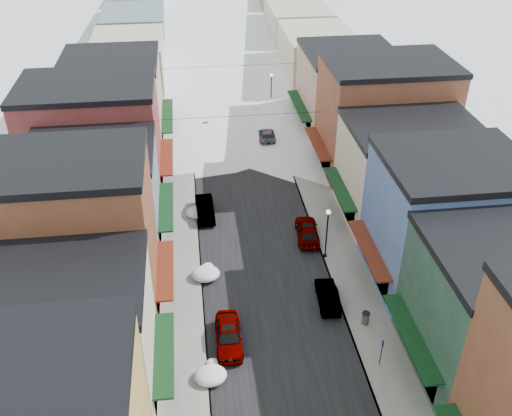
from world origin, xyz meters
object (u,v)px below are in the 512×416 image
object	(u,v)px
car_dark_hatch	(205,209)
trash_can	(366,318)
car_green_sedan	(328,296)
streetlamp_near	(327,228)
car_silver_sedan	(228,336)

from	to	relation	value
car_dark_hatch	trash_can	xyz separation A→B (m)	(10.57, -15.49, -0.10)
car_dark_hatch	car_green_sedan	world-z (taller)	car_dark_hatch
car_dark_hatch	streetlamp_near	world-z (taller)	streetlamp_near
streetlamp_near	car_silver_sedan	bearing A→B (deg)	-135.32
car_green_sedan	streetlamp_near	bearing A→B (deg)	-97.05
car_green_sedan	trash_can	distance (m)	3.37
car_dark_hatch	trash_can	bearing A→B (deg)	-57.80
car_green_sedan	trash_can	world-z (taller)	car_green_sedan
car_green_sedan	car_silver_sedan	bearing A→B (deg)	27.11
car_silver_sedan	car_dark_hatch	xyz separation A→B (m)	(-0.80, 16.13, -0.03)
car_dark_hatch	trash_can	distance (m)	18.76
car_green_sedan	trash_can	bearing A→B (deg)	133.40
streetlamp_near	trash_can	bearing A→B (deg)	-82.32
trash_can	streetlamp_near	distance (m)	8.38
car_green_sedan	streetlamp_near	world-z (taller)	streetlamp_near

